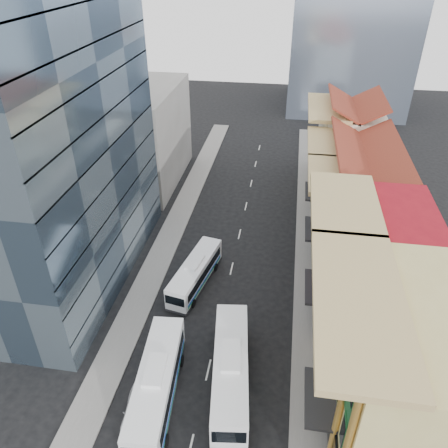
% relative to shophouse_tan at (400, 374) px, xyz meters
% --- Properties ---
extents(sidewalk_right, '(3.00, 90.00, 0.15)m').
position_rel_shophouse_tan_xyz_m(sidewalk_right, '(-5.50, 17.00, -5.92)').
color(sidewalk_right, slate).
rests_on(sidewalk_right, ground).
extents(sidewalk_left, '(3.00, 90.00, 0.15)m').
position_rel_shophouse_tan_xyz_m(sidewalk_left, '(-22.50, 17.00, -5.92)').
color(sidewalk_left, slate).
rests_on(sidewalk_left, ground).
extents(shophouse_tan, '(8.00, 14.00, 12.00)m').
position_rel_shophouse_tan_xyz_m(shophouse_tan, '(0.00, 0.00, 0.00)').
color(shophouse_tan, '#D1C279').
rests_on(shophouse_tan, ground).
extents(shophouse_red, '(8.00, 10.00, 12.00)m').
position_rel_shophouse_tan_xyz_m(shophouse_red, '(0.00, 12.00, 0.00)').
color(shophouse_red, maroon).
rests_on(shophouse_red, ground).
extents(shophouse_cream_near, '(8.00, 9.00, 10.00)m').
position_rel_shophouse_tan_xyz_m(shophouse_cream_near, '(0.00, 21.50, -1.00)').
color(shophouse_cream_near, silver).
rests_on(shophouse_cream_near, ground).
extents(shophouse_cream_mid, '(8.00, 9.00, 10.00)m').
position_rel_shophouse_tan_xyz_m(shophouse_cream_mid, '(0.00, 30.50, -1.00)').
color(shophouse_cream_mid, silver).
rests_on(shophouse_cream_mid, ground).
extents(shophouse_cream_far, '(8.00, 12.00, 11.00)m').
position_rel_shophouse_tan_xyz_m(shophouse_cream_far, '(0.00, 41.00, -0.50)').
color(shophouse_cream_far, silver).
rests_on(shophouse_cream_far, ground).
extents(office_tower, '(12.00, 26.00, 30.00)m').
position_rel_shophouse_tan_xyz_m(office_tower, '(-31.00, 14.00, 9.00)').
color(office_tower, '#405365').
rests_on(office_tower, ground).
extents(office_block_far, '(10.00, 18.00, 14.00)m').
position_rel_shophouse_tan_xyz_m(office_block_far, '(-30.00, 37.00, 1.00)').
color(office_block_far, gray).
rests_on(office_block_far, ground).
extents(bus_left_near, '(3.67, 11.75, 3.71)m').
position_rel_shophouse_tan_xyz_m(bus_left_near, '(-17.40, -0.40, -4.15)').
color(bus_left_near, white).
rests_on(bus_left_near, ground).
extents(bus_left_far, '(4.21, 10.18, 3.18)m').
position_rel_shophouse_tan_xyz_m(bus_left_far, '(-17.41, 13.72, -4.41)').
color(bus_left_far, white).
rests_on(bus_left_far, ground).
extents(bus_right, '(4.24, 12.14, 3.81)m').
position_rel_shophouse_tan_xyz_m(bus_right, '(-11.91, 1.78, -4.09)').
color(bus_right, white).
rests_on(bus_right, ground).
extents(sedan_left, '(2.25, 4.67, 1.53)m').
position_rel_shophouse_tan_xyz_m(sedan_left, '(-18.60, -2.03, -5.23)').
color(sedan_left, silver).
rests_on(sedan_left, ground).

